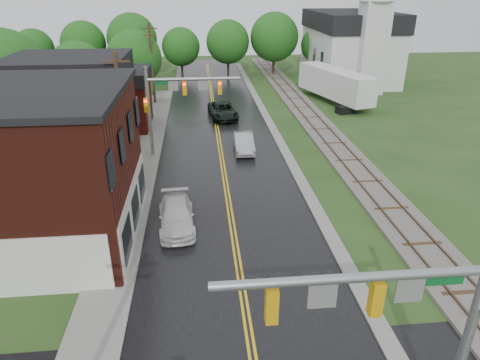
{
  "coord_description": "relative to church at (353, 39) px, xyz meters",
  "views": [
    {
      "loc": [
        -1.64,
        -6.37,
        12.91
      ],
      "look_at": [
        0.34,
        13.94,
        3.5
      ],
      "focal_mm": 32.0,
      "sensor_mm": 36.0,
      "label": 1
    }
  ],
  "objects": [
    {
      "name": "main_road",
      "position": [
        -20.0,
        -23.74,
        -5.83
      ],
      "size": [
        10.0,
        90.0,
        0.02
      ],
      "primitive_type": "cube",
      "color": "black",
      "rests_on": "ground"
    },
    {
      "name": "curb_right",
      "position": [
        -14.6,
        -18.74,
        -5.83
      ],
      "size": [
        0.8,
        70.0,
        0.12
      ],
      "primitive_type": "cube",
      "color": "gray",
      "rests_on": "ground"
    },
    {
      "name": "sidewalk_left",
      "position": [
        -26.2,
        -28.74,
        -5.83
      ],
      "size": [
        2.4,
        50.0,
        0.12
      ],
      "primitive_type": "cube",
      "color": "gray",
      "rests_on": "ground"
    },
    {
      "name": "yellow_house",
      "position": [
        -31.0,
        -27.74,
        -2.63
      ],
      "size": [
        8.0,
        7.0,
        6.4
      ],
      "primitive_type": "cube",
      "color": "tan",
      "rests_on": "ground"
    },
    {
      "name": "darkred_building",
      "position": [
        -30.0,
        -18.74,
        -3.63
      ],
      "size": [
        7.0,
        6.0,
        4.4
      ],
      "primitive_type": "cube",
      "color": "#3F0F0C",
      "rests_on": "ground"
    },
    {
      "name": "church",
      "position": [
        0.0,
        0.0,
        0.0
      ],
      "size": [
        10.4,
        18.4,
        20.0
      ],
      "color": "silver",
      "rests_on": "ground"
    },
    {
      "name": "railroad",
      "position": [
        -10.0,
        -18.74,
        -5.73
      ],
      "size": [
        3.2,
        80.0,
        0.3
      ],
      "color": "#59544C",
      "rests_on": "ground"
    },
    {
      "name": "traffic_signal_near",
      "position": [
        -16.53,
        -51.74,
        -0.87
      ],
      "size": [
        7.34,
        0.3,
        7.2
      ],
      "color": "gray",
      "rests_on": "ground"
    },
    {
      "name": "traffic_signal_far",
      "position": [
        -23.47,
        -26.74,
        -0.86
      ],
      "size": [
        7.34,
        0.43,
        7.2
      ],
      "color": "gray",
      "rests_on": "ground"
    },
    {
      "name": "utility_pole_b",
      "position": [
        -26.8,
        -31.74,
        -1.11
      ],
      "size": [
        1.8,
        0.28,
        9.0
      ],
      "color": "#382616",
      "rests_on": "ground"
    },
    {
      "name": "utility_pole_c",
      "position": [
        -26.8,
        -9.74,
        -1.11
      ],
      "size": [
        1.8,
        0.28,
        9.0
      ],
      "color": "#382616",
      "rests_on": "ground"
    },
    {
      "name": "tree_left_b",
      "position": [
        -37.85,
        -21.84,
        -0.12
      ],
      "size": [
        7.6,
        7.6,
        9.69
      ],
      "color": "black",
      "rests_on": "ground"
    },
    {
      "name": "tree_left_c",
      "position": [
        -33.85,
        -13.84,
        -1.32
      ],
      "size": [
        6.0,
        6.0,
        7.65
      ],
      "color": "black",
      "rests_on": "ground"
    },
    {
      "name": "tree_left_e",
      "position": [
        -28.85,
        -7.84,
        -1.02
      ],
      "size": [
        6.4,
        6.4,
        8.16
      ],
      "color": "black",
      "rests_on": "ground"
    },
    {
      "name": "suv_dark",
      "position": [
        -19.2,
        -16.51,
        -5.05
      ],
      "size": [
        3.19,
        5.88,
        1.57
      ],
      "primitive_type": "imported",
      "rotation": [
        0.0,
        0.0,
        0.11
      ],
      "color": "black",
      "rests_on": "ground"
    },
    {
      "name": "sedan_silver",
      "position": [
        -18.05,
        -26.38,
        -5.1
      ],
      "size": [
        1.59,
        4.48,
        1.47
      ],
      "primitive_type": "imported",
      "rotation": [
        0.0,
        0.0,
        -0.01
      ],
      "color": "#A2A2A7",
      "rests_on": "ground"
    },
    {
      "name": "pickup_white",
      "position": [
        -23.2,
        -38.33,
        -5.13
      ],
      "size": [
        2.3,
        4.98,
        1.41
      ],
      "primitive_type": "imported",
      "rotation": [
        0.0,
        0.0,
        0.07
      ],
      "color": "silver",
      "rests_on": "ground"
    },
    {
      "name": "semi_trailer",
      "position": [
        -5.76,
        -11.5,
        -3.54
      ],
      "size": [
        6.02,
        12.48,
        3.86
      ],
      "color": "black",
      "rests_on": "ground"
    }
  ]
}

